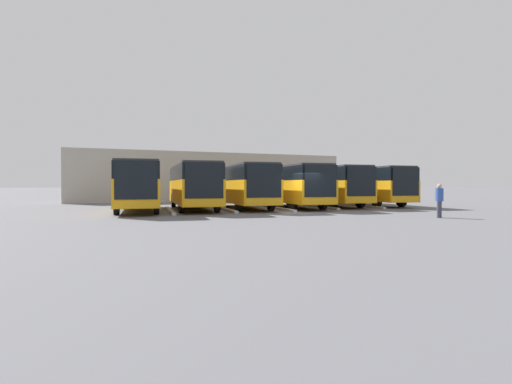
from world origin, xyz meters
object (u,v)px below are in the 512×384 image
object	(u,v)px
bus_0	(366,185)
bus_2	(291,185)
bus_4	(193,184)
bus_1	(327,185)
pedestrian	(439,199)
bus_5	(137,184)
bus_3	(243,185)

from	to	relation	value
bus_0	bus_2	xyz separation A→B (m)	(7.55, 0.63, 0.00)
bus_4	bus_1	bearing A→B (deg)	-170.84
pedestrian	bus_1	bearing A→B (deg)	53.00
bus_1	bus_0	bearing A→B (deg)	-176.14
bus_2	bus_4	size ratio (longest dim) A/B	1.00
bus_0	bus_2	distance (m)	7.57
bus_2	bus_5	bearing A→B (deg)	6.19
bus_3	bus_5	world-z (taller)	same
bus_4	bus_5	distance (m)	3.78
bus_0	pedestrian	world-z (taller)	bus_0
bus_2	bus_3	xyz separation A→B (m)	(3.77, -0.36, 0.00)
bus_1	bus_5	size ratio (longest dim) A/B	1.00
bus_1	pedestrian	bearing A→B (deg)	92.04
bus_3	bus_4	distance (m)	3.78
bus_2	bus_3	bearing A→B (deg)	0.95
bus_3	bus_4	xyz separation A→B (m)	(3.77, 0.10, 0.00)
pedestrian	bus_4	bearing A→B (deg)	98.79
bus_1	bus_3	distance (m)	7.56
pedestrian	bus_5	bearing A→B (deg)	108.17
bus_5	bus_2	bearing A→B (deg)	-173.81
bus_5	bus_3	bearing A→B (deg)	-171.18
bus_0	bus_3	distance (m)	11.33
bus_5	pedestrian	xyz separation A→B (m)	(-14.14, 11.56, -0.80)
bus_5	bus_4	bearing A→B (deg)	-170.28
bus_0	bus_1	size ratio (longest dim) A/B	1.00
bus_4	pedestrian	world-z (taller)	bus_4
bus_1	pedestrian	world-z (taller)	bus_1
bus_0	bus_4	size ratio (longest dim) A/B	1.00
bus_0	bus_4	xyz separation A→B (m)	(15.10, 0.36, 0.00)
bus_3	pedestrian	xyz separation A→B (m)	(-6.60, 11.87, -0.80)
bus_3	pedestrian	size ratio (longest dim) A/B	6.08
bus_1	bus_4	size ratio (longest dim) A/B	1.00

